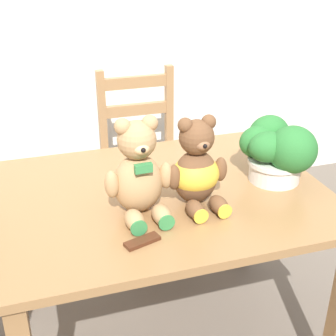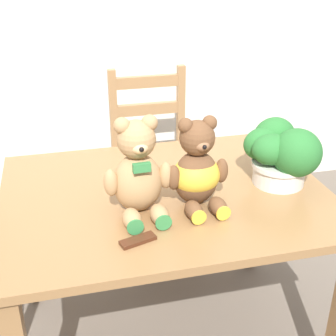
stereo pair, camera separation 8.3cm
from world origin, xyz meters
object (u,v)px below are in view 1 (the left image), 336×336
wooden_chair_behind (144,165)px  potted_plant (277,149)px  chocolate_bar (142,241)px  teddy_bear_right (197,170)px  teddy_bear_left (139,173)px

wooden_chair_behind → potted_plant: bearing=111.2°
wooden_chair_behind → potted_plant: 0.92m
potted_plant → chocolate_bar: size_ratio=2.60×
wooden_chair_behind → teddy_bear_right: bearing=87.7°
teddy_bear_right → potted_plant: teddy_bear_right is taller
teddy_bear_right → wooden_chair_behind: bearing=-96.0°
teddy_bear_right → chocolate_bar: (-0.24, -0.18, -0.12)m
teddy_bear_left → chocolate_bar: (-0.04, -0.18, -0.14)m
wooden_chair_behind → teddy_bear_left: (-0.23, -0.86, 0.40)m
teddy_bear_left → chocolate_bar: size_ratio=2.98×
wooden_chair_behind → teddy_bear_right: size_ratio=3.05×
chocolate_bar → teddy_bear_right: bearing=37.5°
teddy_bear_left → chocolate_bar: bearing=75.4°
wooden_chair_behind → teddy_bear_right: teddy_bear_right is taller
wooden_chair_behind → teddy_bear_left: bearing=74.8°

